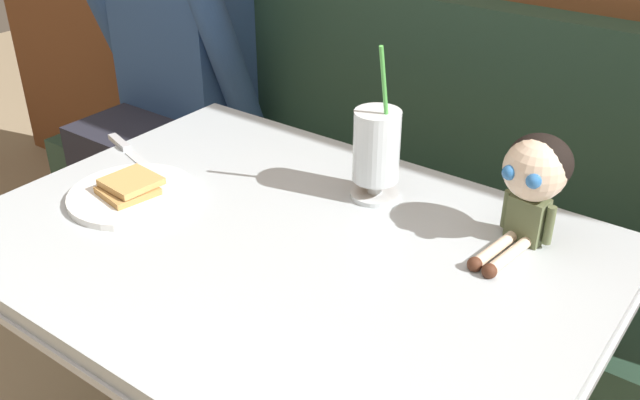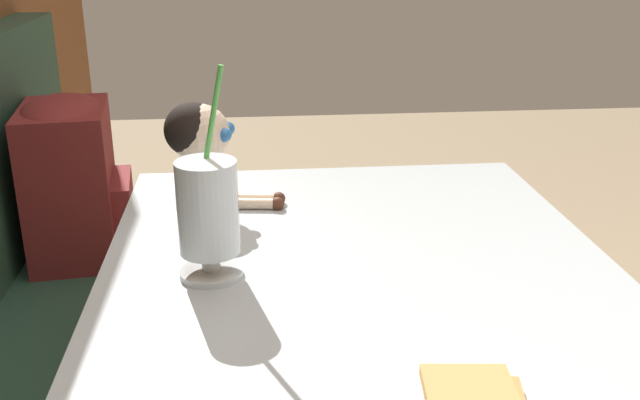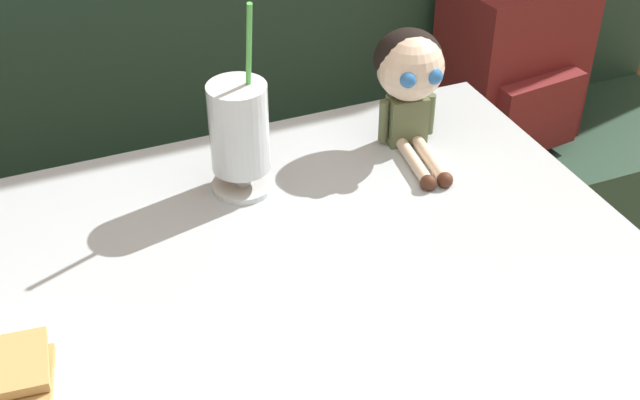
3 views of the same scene
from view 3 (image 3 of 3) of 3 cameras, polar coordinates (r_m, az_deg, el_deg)
The scene contains 6 objects.
booth_bench at distance 1.88m, azimuth -9.71°, elevation -3.33°, with size 2.60×0.48×1.00m.
diner_table at distance 1.29m, azimuth -3.51°, elevation -12.31°, with size 1.11×0.81×0.74m.
toast_plate at distance 1.07m, azimuth -20.02°, elevation -11.41°, with size 0.25×0.25×0.04m.
milkshake_glass at distance 1.28m, azimuth -5.44°, elevation 4.49°, with size 0.10×0.10×0.31m.
seated_doll at distance 1.38m, azimuth 6.06°, elevation 8.49°, with size 0.12×0.22×0.20m.
backpack at distance 1.96m, azimuth 12.93°, elevation 9.55°, with size 0.32×0.27×0.41m.
Camera 3 is at (-0.26, -0.64, 1.50)m, focal length 47.61 mm.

